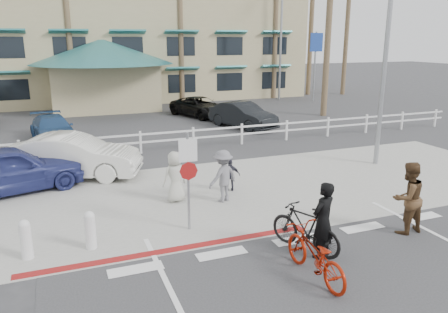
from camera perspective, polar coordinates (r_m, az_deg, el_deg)
name	(u,v)px	position (r m, az deg, el deg)	size (l,w,h in m)	color
ground	(309,251)	(10.76, 11.08, -12.00)	(140.00, 140.00, 0.00)	#333335
bike_path	(364,295)	(9.37, 17.84, -16.89)	(12.00, 16.00, 0.01)	#333335
sidewalk_plaza	(236,191)	(14.43, 1.59, -4.52)	(22.00, 7.00, 0.01)	gray
cross_street	(199,161)	(18.02, -3.32, -0.53)	(40.00, 5.00, 0.01)	#333335
parking_lot	(151,121)	(27.00, -9.57, 4.55)	(50.00, 16.00, 0.01)	#333335
curb_red	(173,250)	(10.67, -6.64, -12.00)	(7.00, 0.25, 0.02)	maroon
rail_fence	(195,138)	(19.89, -3.75, 2.44)	(29.40, 0.16, 1.00)	silver
building	(139,29)	(39.71, -11.03, 16.00)	(28.00, 16.00, 11.30)	tan
sign_post	(188,177)	(11.18, -4.70, -2.66)	(0.50, 0.10, 2.90)	gray
bollard_0	(90,230)	(10.95, -17.07, -9.17)	(0.26, 0.26, 0.95)	silver
bollard_1	(26,239)	(10.98, -24.46, -9.84)	(0.26, 0.26, 0.95)	silver
streetlight_0	(386,49)	(17.94, 20.43, 13.07)	(0.60, 2.00, 9.00)	gray
streetlight_1	(281,40)	(36.39, 7.43, 14.83)	(0.60, 2.00, 9.50)	gray
info_sign	(315,66)	(35.74, 11.76, 11.51)	(1.20, 0.16, 5.60)	navy
palm_3	(66,6)	(33.12, -19.92, 17.98)	(4.00, 4.00, 14.00)	#1D4B25
palm_4	(123,1)	(34.54, -13.04, 19.15)	(4.00, 4.00, 15.00)	#1D4B25
palm_5	(180,16)	(34.35, -5.74, 17.79)	(4.00, 4.00, 13.00)	#1D4B25
palm_7	(276,11)	(37.34, 6.79, 18.31)	(4.00, 4.00, 14.00)	#1D4B25
palm_8	(312,7)	(40.22, 11.44, 18.61)	(4.00, 4.00, 15.00)	#1D4B25
palm_9	(348,19)	(41.02, 15.84, 16.87)	(4.00, 4.00, 13.00)	#1D4B25
palm_11	(330,3)	(29.10, 13.67, 18.94)	(4.00, 4.00, 14.00)	#1D4B25
bike_red	(315,255)	(9.44, 11.74, -12.46)	(0.71, 2.04, 1.07)	maroon
rider_red	(323,220)	(10.18, 12.80, -8.14)	(0.66, 0.43, 1.80)	black
bike_black	(305,228)	(10.52, 10.57, -9.20)	(0.54, 1.90, 1.14)	black
rider_black	(408,198)	(12.09, 22.85, -5.00)	(0.92, 0.72, 1.89)	#4D341E
pedestrian_a	(223,176)	(13.30, -0.14, -2.58)	(1.05, 0.60, 1.63)	slate
pedestrian_child	(230,175)	(14.28, 0.84, -2.47)	(0.63, 0.26, 1.08)	#282833
pedestrian_b	(175,177)	(13.39, -6.39, -2.65)	(0.77, 0.50, 1.58)	#B1B1A4
car_white_sedan	(72,156)	(16.56, -19.19, 0.03)	(1.66, 4.77, 1.57)	silver
car_red_compact	(8,169)	(15.69, -26.34, -1.53)	(1.86, 4.62, 1.57)	navy
lot_car_1	(53,129)	(22.76, -21.44, 3.36)	(1.75, 4.31, 1.25)	navy
lot_car_3	(243,115)	(24.64, 2.46, 5.43)	(1.51, 4.33, 1.43)	black
lot_car_5	(200,107)	(28.26, -3.12, 6.49)	(2.07, 4.49, 1.25)	black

